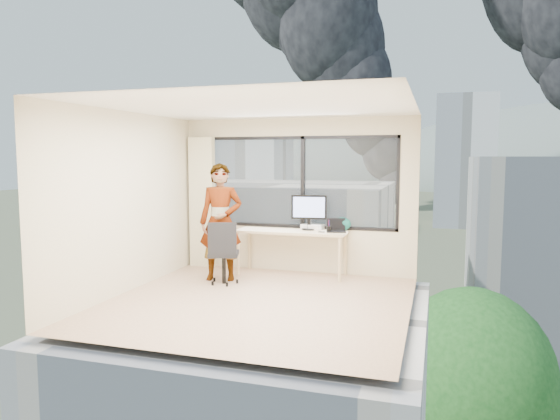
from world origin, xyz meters
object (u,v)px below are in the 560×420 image
at_px(desk, 292,253).
at_px(game_console, 313,226).
at_px(chair, 224,252).
at_px(monitor, 309,212).
at_px(handbag, 342,224).
at_px(person, 221,222).
at_px(laptop, 336,226).

distance_m(desk, game_console, 0.57).
relative_size(chair, monitor, 1.70).
relative_size(monitor, handbag, 2.07).
distance_m(person, game_console, 1.58).
relative_size(game_console, handbag, 1.19).
bearing_deg(game_console, handbag, 12.58).
height_order(desk, monitor, monitor).
bearing_deg(laptop, chair, -164.63).
bearing_deg(laptop, handbag, 58.43).
relative_size(person, laptop, 5.81).
height_order(person, laptop, person).
bearing_deg(handbag, person, -138.67).
xyz_separation_m(game_console, handbag, (0.50, -0.04, 0.07)).
height_order(person, monitor, person).
distance_m(person, handbag, 1.98).
distance_m(desk, monitor, 0.73).
height_order(chair, laptop, chair).
height_order(desk, handbag, handbag).
bearing_deg(laptop, game_console, 137.93).
height_order(laptop, handbag, handbag).
distance_m(desk, chair, 1.22).
relative_size(chair, laptop, 3.12).
height_order(game_console, handbag, handbag).
height_order(chair, handbag, chair).
height_order(desk, game_console, game_console).
height_order(chair, game_console, chair).
bearing_deg(desk, game_console, 40.28).
bearing_deg(person, desk, 19.92).
relative_size(desk, monitor, 3.07).
xyz_separation_m(monitor, laptop, (0.48, -0.12, -0.20)).
bearing_deg(monitor, handbag, 0.33).
distance_m(chair, game_console, 1.63).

